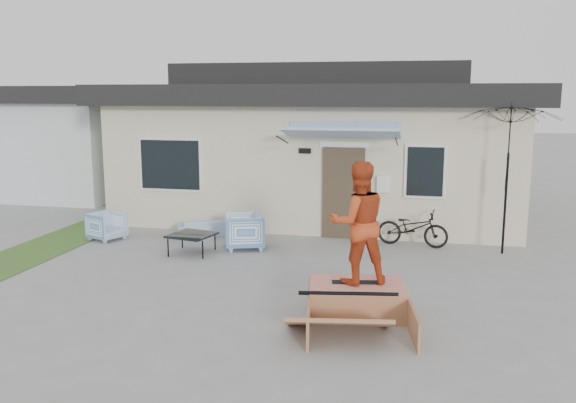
% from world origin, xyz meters
% --- Properties ---
extents(ground, '(90.00, 90.00, 0.00)m').
position_xyz_m(ground, '(0.00, 0.00, 0.00)').
color(ground, gray).
rests_on(ground, ground).
extents(grass_strip, '(1.40, 8.00, 0.01)m').
position_xyz_m(grass_strip, '(-5.20, 2.00, 0.00)').
color(grass_strip, '#3A6127').
rests_on(grass_strip, ground).
extents(house, '(10.80, 8.49, 4.10)m').
position_xyz_m(house, '(0.00, 7.99, 1.94)').
color(house, beige).
rests_on(house, ground).
extents(neighbor_house, '(8.60, 7.60, 3.50)m').
position_xyz_m(neighbor_house, '(-10.50, 10.00, 1.78)').
color(neighbor_house, silver).
rests_on(neighbor_house, ground).
extents(loveseat, '(1.39, 0.89, 0.52)m').
position_xyz_m(loveseat, '(-2.16, 4.03, 0.26)').
color(loveseat, '#4278BA').
rests_on(loveseat, ground).
extents(armchair_left, '(0.86, 0.88, 0.71)m').
position_xyz_m(armchair_left, '(-4.23, 3.14, 0.35)').
color(armchair_left, '#4278BA').
rests_on(armchair_left, ground).
extents(armchair_right, '(0.98, 1.01, 0.84)m').
position_xyz_m(armchair_right, '(-0.95, 3.09, 0.42)').
color(armchair_right, '#4278BA').
rests_on(armchair_right, ground).
extents(coffee_table, '(0.99, 0.99, 0.41)m').
position_xyz_m(coffee_table, '(-1.90, 2.45, 0.21)').
color(coffee_table, black).
rests_on(coffee_table, ground).
extents(bicycle, '(1.61, 0.78, 0.98)m').
position_xyz_m(bicycle, '(2.58, 4.08, 0.49)').
color(bicycle, black).
rests_on(bicycle, ground).
extents(patio_umbrella, '(2.25, 2.12, 2.20)m').
position_xyz_m(patio_umbrella, '(4.43, 3.85, 1.75)').
color(patio_umbrella, black).
rests_on(patio_umbrella, ground).
extents(skate_ramp, '(1.72, 2.11, 0.47)m').
position_xyz_m(skate_ramp, '(1.84, -0.34, 0.24)').
color(skate_ramp, '#9C6543').
rests_on(skate_ramp, ground).
extents(skateboard, '(0.78, 0.33, 0.05)m').
position_xyz_m(skateboard, '(1.84, -0.29, 0.50)').
color(skateboard, black).
rests_on(skateboard, skate_ramp).
extents(skater, '(1.09, 0.98, 1.83)m').
position_xyz_m(skater, '(1.84, -0.29, 1.44)').
color(skater, '#BE431D').
rests_on(skater, skateboard).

